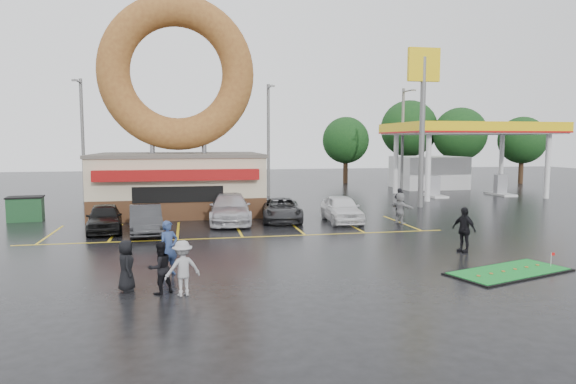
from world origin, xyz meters
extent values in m
plane|color=black|center=(0.00, 0.00, 0.00)|extent=(120.00, 120.00, 0.00)
cube|color=#472B19|center=(-3.00, 13.00, 0.60)|extent=(10.00, 8.00, 1.20)
cube|color=beige|center=(-3.00, 13.00, 2.35)|extent=(10.00, 8.00, 2.30)
cube|color=#59544C|center=(-3.00, 13.00, 3.60)|extent=(10.20, 8.20, 0.20)
cube|color=maroon|center=(-3.00, 8.70, 2.60)|extent=(9.00, 0.60, 0.60)
cylinder|color=slate|center=(-4.60, 13.00, 4.30)|extent=(0.30, 0.30, 1.20)
cylinder|color=slate|center=(-1.40, 13.00, 4.30)|extent=(0.30, 0.30, 1.20)
torus|color=brown|center=(-3.00, 13.00, 8.70)|extent=(9.60, 2.00, 9.60)
cylinder|color=silver|center=(15.00, 15.00, 2.50)|extent=(0.40, 0.40, 5.00)
cylinder|color=silver|center=(25.00, 15.00, 2.50)|extent=(0.40, 0.40, 5.00)
cylinder|color=silver|center=(15.00, 21.00, 2.50)|extent=(0.40, 0.40, 5.00)
cylinder|color=silver|center=(25.00, 21.00, 2.50)|extent=(0.40, 0.40, 5.00)
cube|color=silver|center=(20.00, 18.00, 5.25)|extent=(12.00, 8.00, 0.50)
cube|color=yellow|center=(20.00, 18.00, 5.55)|extent=(12.30, 8.30, 0.70)
cube|color=#99999E|center=(17.00, 18.00, 0.90)|extent=(0.90, 0.60, 1.60)
cube|color=#99999E|center=(23.00, 18.00, 0.90)|extent=(0.90, 0.60, 1.60)
cube|color=silver|center=(20.00, 25.00, 1.50)|extent=(6.00, 5.00, 3.00)
cylinder|color=slate|center=(13.00, 12.00, 5.00)|extent=(0.36, 0.36, 10.00)
cube|color=yellow|center=(13.00, 12.00, 9.50)|extent=(2.20, 0.30, 2.20)
cylinder|color=slate|center=(-10.00, 20.00, 4.50)|extent=(0.24, 0.24, 9.00)
cylinder|color=slate|center=(-10.00, 19.00, 8.70)|extent=(0.12, 2.00, 0.12)
cube|color=slate|center=(-10.00, 18.00, 8.65)|extent=(0.40, 0.18, 0.12)
cylinder|color=slate|center=(4.00, 21.00, 4.50)|extent=(0.24, 0.24, 9.00)
cylinder|color=slate|center=(4.00, 20.00, 8.70)|extent=(0.12, 2.00, 0.12)
cube|color=slate|center=(4.00, 19.00, 8.65)|extent=(0.40, 0.18, 0.12)
cylinder|color=slate|center=(16.00, 22.00, 4.50)|extent=(0.24, 0.24, 9.00)
cylinder|color=slate|center=(16.00, 21.00, 8.70)|extent=(0.12, 2.00, 0.12)
cube|color=slate|center=(16.00, 20.00, 8.65)|extent=(0.40, 0.18, 0.12)
cylinder|color=#332114|center=(26.00, 30.00, 1.44)|extent=(0.50, 0.50, 2.88)
sphere|color=black|center=(26.00, 30.00, 5.20)|extent=(5.60, 5.60, 5.60)
cylinder|color=#332114|center=(32.00, 28.00, 1.26)|extent=(0.50, 0.50, 2.52)
sphere|color=black|center=(32.00, 28.00, 4.55)|extent=(4.90, 4.90, 4.90)
cylinder|color=#332114|center=(22.00, 34.00, 1.62)|extent=(0.50, 0.50, 3.24)
sphere|color=black|center=(22.00, 34.00, 5.85)|extent=(6.30, 6.30, 6.30)
cylinder|color=#332114|center=(14.00, 32.00, 1.26)|extent=(0.50, 0.50, 2.52)
sphere|color=black|center=(14.00, 32.00, 4.55)|extent=(4.90, 4.90, 4.90)
imported|color=black|center=(-6.54, 6.17, 0.70)|extent=(2.15, 4.27, 1.39)
imported|color=#2B2B2E|center=(-4.50, 5.19, 0.69)|extent=(1.88, 4.33, 1.39)
imported|color=#B8B7BD|center=(-0.21, 7.88, 0.78)|extent=(2.56, 5.54, 1.57)
imported|color=#2A2A2D|center=(2.66, 7.86, 0.64)|extent=(2.63, 4.83, 1.29)
imported|color=silver|center=(5.86, 6.87, 0.74)|extent=(1.99, 4.46, 1.49)
imported|color=navy|center=(-3.14, -2.80, 0.92)|extent=(0.80, 0.73, 1.83)
imported|color=black|center=(-3.32, -4.94, 0.78)|extent=(0.95, 0.90, 1.55)
imported|color=#99999C|center=(-2.67, -5.27, 0.81)|extent=(1.18, 0.90, 1.62)
imported|color=black|center=(-4.32, -4.48, 0.77)|extent=(0.62, 0.83, 1.54)
imported|color=black|center=(8.44, -1.46, 0.92)|extent=(0.84, 1.16, 1.83)
imported|color=gray|center=(8.90, 5.89, 0.84)|extent=(1.06, 1.63, 1.68)
imported|color=black|center=(10.05, 8.69, 0.83)|extent=(0.72, 0.67, 1.65)
cube|color=#1A4523|center=(-11.45, 10.72, 0.65)|extent=(1.93, 1.41, 1.30)
cube|color=black|center=(8.26, -4.78, 0.03)|extent=(4.82, 3.19, 0.05)
cube|color=#15802B|center=(8.26, -4.78, 0.06)|extent=(4.56, 2.94, 0.03)
cylinder|color=silver|center=(10.08, -4.50, 0.30)|extent=(0.02, 0.02, 0.50)
cube|color=red|center=(10.15, -4.50, 0.50)|extent=(0.14, 0.01, 0.10)
camera|label=1|loc=(-2.47, -20.15, 4.49)|focal=32.00mm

